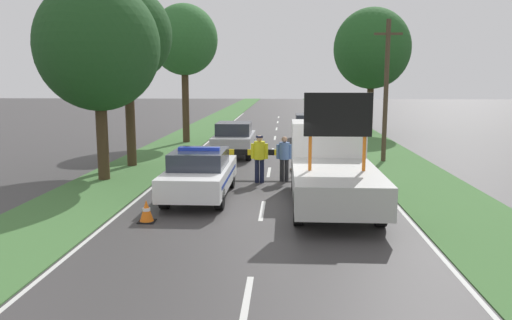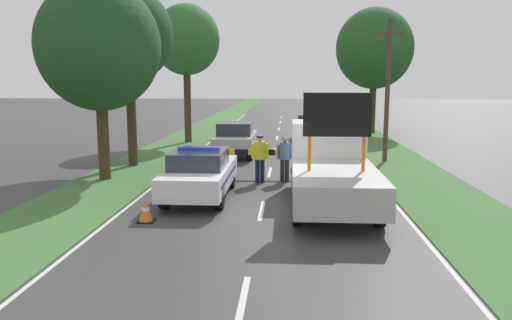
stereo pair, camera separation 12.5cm
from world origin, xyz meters
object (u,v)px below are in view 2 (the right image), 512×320
object	(u,v)px
work_truck	(331,166)
utility_pole	(388,89)
police_car	(200,173)
traffic_cone_near_police	(329,162)
traffic_cone_near_truck	(297,162)
roadside_tree_near_left	(374,49)
roadside_tree_mid_left	(99,47)
road_barrier	(262,154)
pedestrian_civilian	(285,155)
police_officer	(260,155)
queued_car_sedan_silver	(236,139)
queued_car_suv_grey	(312,127)
traffic_cone_centre_front	(146,211)
roadside_tree_near_right	(186,40)
roadside_tree_mid_right	(128,36)

from	to	relation	value
work_truck	utility_pole	distance (m)	8.42
police_car	traffic_cone_near_police	bearing A→B (deg)	47.53
police_car	traffic_cone_near_truck	xyz separation A→B (m)	(3.04, 4.79, -0.42)
roadside_tree_near_left	roadside_tree_mid_left	distance (m)	20.69
traffic_cone_near_truck	roadside_tree_mid_left	distance (m)	8.55
road_barrier	traffic_cone_near_truck	world-z (taller)	road_barrier
pedestrian_civilian	road_barrier	bearing A→B (deg)	163.32
police_car	police_officer	world-z (taller)	police_officer
queued_car_sedan_silver	queued_car_suv_grey	bearing A→B (deg)	-122.40
police_officer	roadside_tree_near_left	size ratio (longest dim) A/B	0.20
traffic_cone_near_police	traffic_cone_centre_front	world-z (taller)	traffic_cone_near_police
traffic_cone_near_truck	queued_car_suv_grey	xyz separation A→B (m)	(1.01, 9.68, 0.49)
queued_car_suv_grey	roadside_tree_near_right	world-z (taller)	roadside_tree_near_right
traffic_cone_near_truck	roadside_tree_mid_left	bearing A→B (deg)	-161.77
roadside_tree_mid_left	traffic_cone_near_police	bearing A→B (deg)	16.90
queued_car_sedan_silver	utility_pole	distance (m)	7.24
traffic_cone_near_truck	queued_car_suv_grey	distance (m)	9.75
queued_car_sedan_silver	roadside_tree_near_left	xyz separation A→B (m)	(8.09, 10.76, 4.77)
pedestrian_civilian	traffic_cone_near_truck	bearing A→B (deg)	106.92
roadside_tree_mid_left	utility_pole	world-z (taller)	roadside_tree_mid_left
traffic_cone_centre_front	roadside_tree_near_left	bearing A→B (deg)	67.21
traffic_cone_near_truck	police_car	bearing A→B (deg)	-122.37
road_barrier	pedestrian_civilian	distance (m)	1.25
traffic_cone_centre_front	roadside_tree_mid_left	size ratio (longest dim) A/B	0.08
road_barrier	utility_pole	world-z (taller)	utility_pole
traffic_cone_centre_front	roadside_tree_mid_right	bearing A→B (deg)	109.49
police_car	traffic_cone_near_police	distance (m)	6.61
traffic_cone_near_police	roadside_tree_mid_left	world-z (taller)	roadside_tree_mid_left
traffic_cone_centre_front	roadside_tree_mid_right	xyz separation A→B (m)	(-2.89, 8.17, 5.05)
roadside_tree_near_left	roadside_tree_mid_left	xyz separation A→B (m)	(-12.22, -16.67, -0.87)
police_car	roadside_tree_mid_left	size ratio (longest dim) A/B	0.67
traffic_cone_centre_front	utility_pole	bearing A→B (deg)	51.61
police_car	traffic_cone_centre_front	size ratio (longest dim) A/B	8.04
roadside_tree_near_right	roadside_tree_mid_left	xyz separation A→B (m)	(-0.85, -10.89, -1.02)
pedestrian_civilian	roadside_tree_near_right	xyz separation A→B (m)	(-5.65, 10.78, 4.80)
work_truck	roadside_tree_mid_left	distance (m)	9.14
police_car	pedestrian_civilian	size ratio (longest dim) A/B	2.89
road_barrier	queued_car_sedan_silver	world-z (taller)	queued_car_sedan_silver
pedestrian_civilian	queued_car_sedan_silver	size ratio (longest dim) A/B	0.40
work_truck	traffic_cone_near_truck	xyz separation A→B (m)	(-0.90, 5.21, -0.75)
work_truck	queued_car_sedan_silver	distance (m)	9.59
queued_car_suv_grey	roadside_tree_near_right	distance (m)	8.72
work_truck	utility_pole	size ratio (longest dim) A/B	1.00
utility_pole	road_barrier	bearing A→B (deg)	-144.95
work_truck	traffic_cone_near_police	size ratio (longest dim) A/B	9.21
roadside_tree_near_right	pedestrian_civilian	bearing A→B (deg)	-62.35
queued_car_sedan_silver	roadside_tree_near_left	distance (m)	14.27
work_truck	police_officer	size ratio (longest dim) A/B	3.65
pedestrian_civilian	roadside_tree_near_left	size ratio (longest dim) A/B	0.19
traffic_cone_near_police	roadside_tree_near_left	world-z (taller)	roadside_tree_near_left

